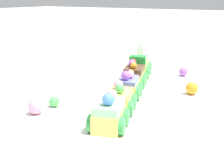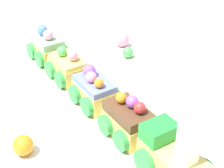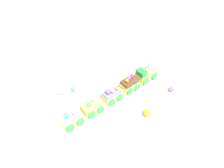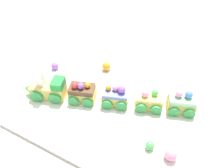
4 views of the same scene
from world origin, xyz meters
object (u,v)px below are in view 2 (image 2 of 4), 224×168
at_px(cake_car_lemon, 68,68).
at_px(gumball_green, 128,52).
at_px(cake_car_mint, 47,47).
at_px(gumball_orange, 23,145).
at_px(cake_car_chocolate, 128,121).
at_px(cake_train_locomotive, 178,165).
at_px(cake_car_blueberry, 94,91).
at_px(gumball_pink, 122,40).

relative_size(cake_car_lemon, gumball_green, 3.96).
distance_m(cake_car_mint, gumball_orange, 0.29).
bearing_deg(cake_car_mint, cake_car_chocolate, 0.09).
bearing_deg(cake_car_lemon, cake_train_locomotive, -0.01).
bearing_deg(gumball_orange, cake_car_chocolate, 91.81).
xyz_separation_m(cake_car_blueberry, gumball_pink, (-0.20, 0.10, -0.01)).
bearing_deg(cake_car_chocolate, gumball_green, 145.19).
height_order(cake_train_locomotive, cake_car_mint, cake_train_locomotive).
bearing_deg(cake_train_locomotive, gumball_orange, -136.91).
height_order(cake_car_lemon, gumball_pink, cake_car_lemon).
bearing_deg(gumball_green, cake_car_chocolate, -15.37).
distance_m(cake_train_locomotive, cake_car_lemon, 0.31).
distance_m(cake_train_locomotive, cake_car_chocolate, 0.11).
height_order(gumball_pink, gumball_orange, same).
height_order(cake_car_blueberry, cake_car_mint, cake_car_mint).
distance_m(cake_car_mint, gumball_green, 0.17).
bearing_deg(cake_car_mint, gumball_orange, -31.84).
xyz_separation_m(cake_car_blueberry, gumball_orange, (0.10, -0.12, -0.01)).
bearing_deg(cake_car_chocolate, gumball_orange, -107.63).
relative_size(cake_car_blueberry, gumball_green, 3.96).
xyz_separation_m(gumball_pink, gumball_green, (0.05, -0.00, -0.00)).
bearing_deg(gumball_pink, cake_car_chocolate, -13.00).
bearing_deg(cake_car_mint, cake_train_locomotive, 0.02).
bearing_deg(gumball_orange, cake_car_mint, 167.60).
height_order(gumball_green, gumball_orange, gumball_orange).
distance_m(cake_car_blueberry, cake_car_lemon, 0.10).
distance_m(cake_car_lemon, cake_car_mint, 0.09).
distance_m(cake_car_chocolate, gumball_orange, 0.16).
xyz_separation_m(cake_car_chocolate, cake_car_blueberry, (-0.09, -0.03, -0.00)).
distance_m(cake_car_mint, gumball_pink, 0.17).
bearing_deg(cake_car_lemon, cake_car_blueberry, -0.14).
xyz_separation_m(cake_car_blueberry, cake_car_mint, (-0.18, -0.06, 0.00)).
xyz_separation_m(cake_car_lemon, gumball_orange, (0.19, -0.09, -0.01)).
bearing_deg(cake_car_lemon, cake_car_chocolate, 0.07).
bearing_deg(gumball_pink, cake_car_lemon, -51.70).
xyz_separation_m(cake_car_mint, gumball_orange, (0.28, -0.06, -0.01)).
distance_m(cake_car_blueberry, cake_car_mint, 0.19).
bearing_deg(cake_car_lemon, cake_car_mint, -179.87).
distance_m(gumball_pink, gumball_green, 0.05).
relative_size(cake_train_locomotive, gumball_pink, 4.37).
bearing_deg(cake_car_blueberry, gumball_green, 126.16).
bearing_deg(cake_train_locomotive, cake_car_lemon, 179.99).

